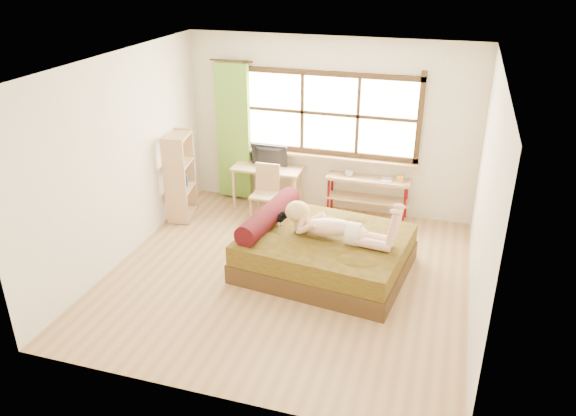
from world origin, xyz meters
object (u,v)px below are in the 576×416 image
(kitten, at_px, (274,216))
(bookshelf, at_px, (180,176))
(desk, at_px, (267,173))
(pipe_shelf, at_px, (369,188))
(chair, at_px, (266,189))
(woman, at_px, (337,217))
(bed, at_px, (321,250))

(kitten, xyz_separation_m, bookshelf, (-1.79, 0.82, 0.05))
(desk, relative_size, pipe_shelf, 0.85)
(pipe_shelf, height_order, bookshelf, bookshelf)
(desk, distance_m, chair, 0.40)
(desk, xyz_separation_m, chair, (0.10, -0.37, -0.12))
(woman, relative_size, chair, 1.67)
(chair, relative_size, pipe_shelf, 0.67)
(desk, bearing_deg, bookshelf, -147.56)
(bed, height_order, desk, bed)
(desk, bearing_deg, woman, -48.81)
(pipe_shelf, bearing_deg, woman, -93.14)
(woman, relative_size, desk, 1.31)
(woman, xyz_separation_m, chair, (-1.40, 1.34, -0.34))
(woman, bearing_deg, chair, 143.54)
(bed, distance_m, desk, 2.13)
(woman, bearing_deg, bookshelf, 167.16)
(bed, distance_m, chair, 1.77)
(bed, relative_size, pipe_shelf, 1.75)
(kitten, relative_size, desk, 0.28)
(kitten, xyz_separation_m, desk, (-0.63, 1.56, -0.04))
(desk, bearing_deg, kitten, -68.04)
(bed, distance_m, pipe_shelf, 1.81)
(bookshelf, bearing_deg, pipe_shelf, 6.11)
(woman, distance_m, pipe_shelf, 1.87)
(chair, xyz_separation_m, pipe_shelf, (1.51, 0.49, -0.01))
(bed, bearing_deg, kitten, 179.33)
(desk, height_order, bookshelf, bookshelf)
(bookshelf, bearing_deg, bed, -31.60)
(kitten, bearing_deg, bookshelf, 162.56)
(kitten, bearing_deg, chair, 121.34)
(woman, xyz_separation_m, bookshelf, (-2.66, 0.97, -0.14))
(kitten, xyz_separation_m, chair, (-0.53, 1.19, -0.16))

